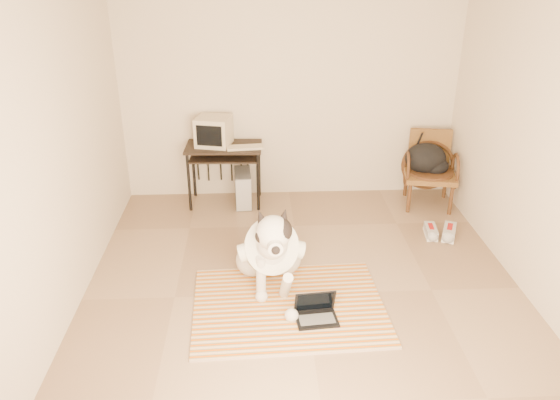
{
  "coord_description": "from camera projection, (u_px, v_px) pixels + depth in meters",
  "views": [
    {
      "loc": [
        -0.42,
        -4.11,
        2.88
      ],
      "look_at": [
        -0.21,
        0.16,
        0.87
      ],
      "focal_mm": 35.0,
      "sensor_mm": 36.0,
      "label": 1
    }
  ],
  "objects": [
    {
      "name": "wall_left",
      "position": [
        55.0,
        159.0,
        4.3
      ],
      "size": [
        0.0,
        4.5,
        4.5
      ],
      "primitive_type": "plane",
      "rotation": [
        1.57,
        0.0,
        1.57
      ],
      "color": "beige",
      "rests_on": "floor"
    },
    {
      "name": "sneaker_left",
      "position": [
        431.0,
        232.0,
        5.93
      ],
      "size": [
        0.16,
        0.31,
        0.1
      ],
      "color": "silver",
      "rests_on": "floor"
    },
    {
      "name": "rattan_chair",
      "position": [
        430.0,
        169.0,
        6.52
      ],
      "size": [
        0.67,
        0.65,
        0.88
      ],
      "color": "brown",
      "rests_on": "floor"
    },
    {
      "name": "rug",
      "position": [
        289.0,
        306.0,
        4.77
      ],
      "size": [
        1.71,
        1.33,
        0.02
      ],
      "color": "#C55609",
      "rests_on": "floor"
    },
    {
      "name": "desk_keyboard",
      "position": [
        245.0,
        147.0,
        6.3
      ],
      "size": [
        0.42,
        0.19,
        0.03
      ],
      "primitive_type": "cube",
      "rotation": [
        0.0,
        0.0,
        0.09
      ],
      "color": "#C0B196",
      "rests_on": "computer_desk"
    },
    {
      "name": "floor",
      "position": [
        304.0,
        294.0,
        4.96
      ],
      "size": [
        4.5,
        4.5,
        0.0
      ],
      "primitive_type": "plane",
      "color": "#8E7157",
      "rests_on": "ground"
    },
    {
      "name": "backpack",
      "position": [
        427.0,
        160.0,
        6.45
      ],
      "size": [
        0.5,
        0.4,
        0.36
      ],
      "color": "black",
      "rests_on": "rattan_chair"
    },
    {
      "name": "dog",
      "position": [
        270.0,
        250.0,
        4.93
      ],
      "size": [
        0.63,
        1.29,
        0.94
      ],
      "color": "silver",
      "rests_on": "rug"
    },
    {
      "name": "wall_front",
      "position": [
        356.0,
        337.0,
        2.35
      ],
      "size": [
        4.5,
        0.0,
        4.5
      ],
      "primitive_type": "plane",
      "rotation": [
        -1.57,
        0.0,
        0.0
      ],
      "color": "beige",
      "rests_on": "floor"
    },
    {
      "name": "computer_desk",
      "position": [
        224.0,
        154.0,
        6.42
      ],
      "size": [
        0.9,
        0.53,
        0.74
      ],
      "color": "black",
      "rests_on": "floor"
    },
    {
      "name": "crt_monitor",
      "position": [
        214.0,
        131.0,
        6.34
      ],
      "size": [
        0.45,
        0.44,
        0.34
      ],
      "color": "#C0B196",
      "rests_on": "computer_desk"
    },
    {
      "name": "wall_right",
      "position": [
        550.0,
        150.0,
        4.47
      ],
      "size": [
        0.0,
        4.5,
        4.5
      ],
      "primitive_type": "plane",
      "rotation": [
        1.57,
        0.0,
        -1.57
      ],
      "color": "beige",
      "rests_on": "floor"
    },
    {
      "name": "wall_back",
      "position": [
        290.0,
        87.0,
        6.41
      ],
      "size": [
        4.5,
        0.0,
        4.5
      ],
      "primitive_type": "plane",
      "rotation": [
        1.57,
        0.0,
        0.0
      ],
      "color": "beige",
      "rests_on": "floor"
    },
    {
      "name": "sneaker_right",
      "position": [
        449.0,
        232.0,
        5.9
      ],
      "size": [
        0.25,
        0.35,
        0.11
      ],
      "color": "silver",
      "rests_on": "floor"
    },
    {
      "name": "laptop",
      "position": [
        316.0,
        312.0,
        4.58
      ],
      "size": [
        0.37,
        0.28,
        0.24
      ],
      "color": "black",
      "rests_on": "rug"
    },
    {
      "name": "pc_tower",
      "position": [
        243.0,
        188.0,
        6.58
      ],
      "size": [
        0.21,
        0.45,
        0.42
      ],
      "color": "#535355",
      "rests_on": "floor"
    }
  ]
}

